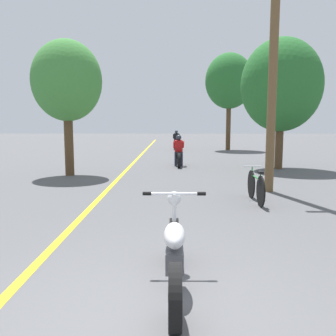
{
  "coord_description": "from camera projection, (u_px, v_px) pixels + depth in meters",
  "views": [
    {
      "loc": [
        0.13,
        -3.12,
        1.9
      ],
      "look_at": [
        0.05,
        4.74,
        0.9
      ],
      "focal_mm": 38.0,
      "sensor_mm": 36.0,
      "label": 1
    }
  ],
  "objects": [
    {
      "name": "utility_pole",
      "position": [
        273.0,
        60.0,
        9.48
      ],
      "size": [
        1.1,
        0.24,
        6.96
      ],
      "color": "brown",
      "rests_on": "ground"
    },
    {
      "name": "roadside_tree_left",
      "position": [
        67.0,
        82.0,
        12.56
      ],
      "size": [
        2.48,
        2.24,
        4.81
      ],
      "color": "#513A23",
      "rests_on": "ground"
    },
    {
      "name": "motorcycle_rider_far",
      "position": [
        176.0,
        142.0,
        25.06
      ],
      "size": [
        0.5,
        2.05,
        1.39
      ],
      "color": "black",
      "rests_on": "ground"
    },
    {
      "name": "bicycle_parked",
      "position": [
        256.0,
        187.0,
        8.52
      ],
      "size": [
        0.44,
        1.68,
        0.83
      ],
      "color": "black",
      "rests_on": "ground"
    },
    {
      "name": "motorcycle_rider_lead",
      "position": [
        179.0,
        154.0,
        15.64
      ],
      "size": [
        0.5,
        1.99,
        1.38
      ],
      "color": "black",
      "rests_on": "ground"
    },
    {
      "name": "motorcycle_foreground",
      "position": [
        174.0,
        252.0,
        4.05
      ],
      "size": [
        0.81,
        2.17,
        1.03
      ],
      "color": "black",
      "rests_on": "ground"
    },
    {
      "name": "roadside_tree_right_far",
      "position": [
        229.0,
        81.0,
        24.41
      ],
      "size": [
        3.3,
        2.97,
        6.66
      ],
      "color": "#513A23",
      "rests_on": "ground"
    },
    {
      "name": "roadside_tree_right_near",
      "position": [
        281.0,
        85.0,
        14.35
      ],
      "size": [
        3.26,
        2.94,
        5.3
      ],
      "color": "#513A23",
      "rests_on": "ground"
    },
    {
      "name": "ground_plane",
      "position": [
        157.0,
        327.0,
        3.34
      ],
      "size": [
        120.0,
        120.0,
        0.0
      ],
      "primitive_type": "plane",
      "color": "#515154"
    },
    {
      "name": "lane_stripe_center",
      "position": [
        131.0,
        165.0,
        15.99
      ],
      "size": [
        0.14,
        48.0,
        0.01
      ],
      "primitive_type": "cube",
      "color": "yellow",
      "rests_on": "ground"
    }
  ]
}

